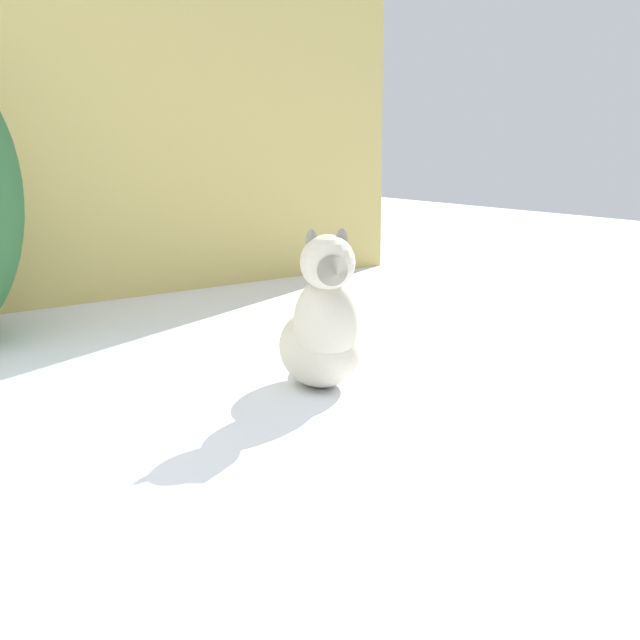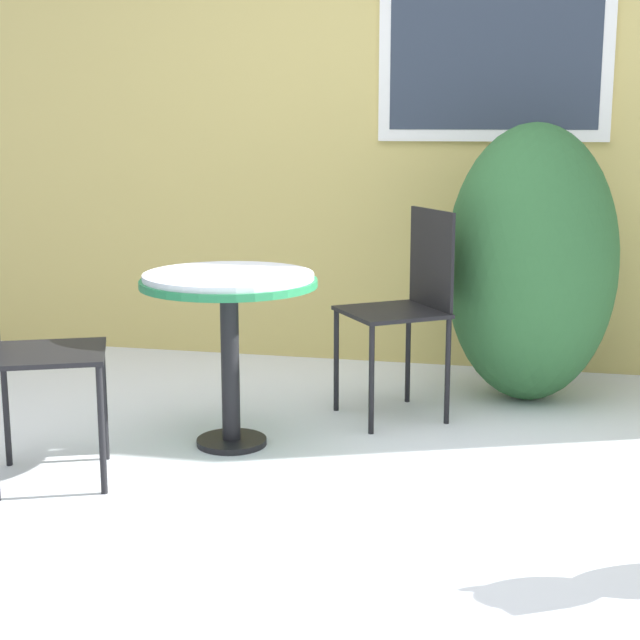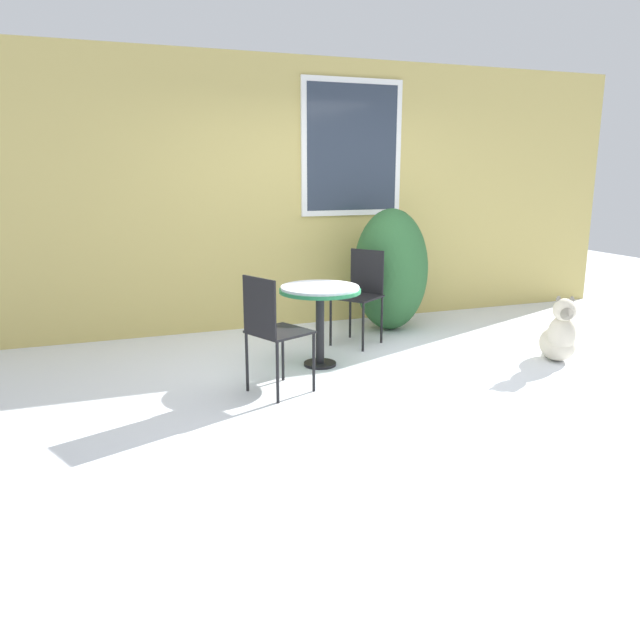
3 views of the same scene
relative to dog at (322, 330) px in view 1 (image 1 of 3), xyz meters
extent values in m
ellipsoid|color=beige|center=(0.03, 0.05, -0.08)|extent=(0.49, 0.54, 0.30)
ellipsoid|color=beige|center=(-0.04, -0.07, 0.05)|extent=(0.32, 0.31, 0.33)
sphere|color=beige|center=(-0.05, -0.09, 0.27)|extent=(0.20, 0.20, 0.20)
cone|color=gray|center=(-0.12, -0.22, 0.26)|extent=(0.14, 0.13, 0.11)
ellipsoid|color=gray|center=(-0.09, -0.05, 0.35)|extent=(0.05, 0.05, 0.09)
ellipsoid|color=gray|center=(0.00, -0.11, 0.35)|extent=(0.05, 0.05, 0.09)
ellipsoid|color=beige|center=(0.13, 0.23, -0.16)|extent=(0.16, 0.21, 0.06)
camera|label=1|loc=(-2.29, -2.79, 0.79)|focal=55.00mm
camera|label=2|loc=(-0.87, -3.04, 1.09)|focal=55.00mm
camera|label=3|loc=(-3.92, -4.34, 1.46)|focal=35.00mm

